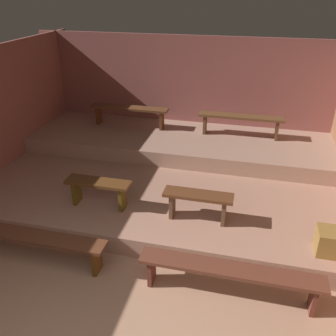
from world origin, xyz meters
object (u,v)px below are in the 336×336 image
at_px(bench_middle_right, 241,120).
at_px(wooden_crate_lower, 330,242).
at_px(bench_floor_left, 29,239).
at_px(bench_lower_left, 98,188).
at_px(bench_middle_left, 129,111).
at_px(bench_floor_right, 230,273).
at_px(bench_lower_right, 198,200).

xyz_separation_m(bench_middle_right, wooden_crate_lower, (1.26, -2.81, -0.45)).
xyz_separation_m(bench_floor_left, bench_lower_left, (0.53, 1.00, 0.24)).
height_order(bench_floor_left, wooden_crate_lower, wooden_crate_lower).
bearing_deg(bench_middle_left, bench_lower_left, -81.16).
relative_size(bench_floor_left, bench_middle_right, 1.28).
relative_size(bench_middle_right, wooden_crate_lower, 5.12).
relative_size(bench_floor_left, bench_middle_left, 1.28).
xyz_separation_m(bench_floor_left, wooden_crate_lower, (3.63, 0.70, 0.10)).
distance_m(bench_floor_left, wooden_crate_lower, 3.70).
bearing_deg(bench_middle_left, bench_floor_left, -92.30).
bearing_deg(bench_floor_right, bench_lower_left, 153.08).
bearing_deg(bench_middle_right, bench_middle_left, 180.00).
distance_m(bench_lower_left, bench_lower_right, 1.45).
bearing_deg(bench_floor_right, bench_middle_right, 92.30).
relative_size(bench_middle_left, wooden_crate_lower, 5.12).
relative_size(bench_lower_left, bench_middle_right, 0.59).
distance_m(bench_floor_left, bench_floor_right, 2.51).
bearing_deg(bench_lower_left, bench_floor_right, -26.92).
bearing_deg(bench_lower_left, wooden_crate_lower, -5.57).
bearing_deg(bench_floor_left, bench_lower_left, 62.10).
distance_m(bench_floor_right, bench_middle_left, 4.27).
relative_size(bench_floor_left, wooden_crate_lower, 6.58).
height_order(bench_floor_right, bench_lower_left, bench_lower_left).
height_order(bench_lower_right, wooden_crate_lower, bench_lower_right).
xyz_separation_m(bench_lower_left, bench_middle_left, (-0.39, 2.51, 0.30)).
bearing_deg(wooden_crate_lower, bench_middle_right, 114.19).
distance_m(bench_lower_left, wooden_crate_lower, 3.12).
height_order(bench_floor_right, wooden_crate_lower, wooden_crate_lower).
bearing_deg(bench_floor_left, bench_lower_right, 26.92).
bearing_deg(wooden_crate_lower, bench_floor_right, -147.98).
xyz_separation_m(bench_floor_left, bench_lower_right, (1.98, 1.00, 0.24)).
relative_size(bench_floor_left, bench_lower_right, 2.18).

